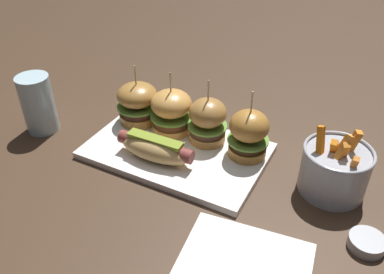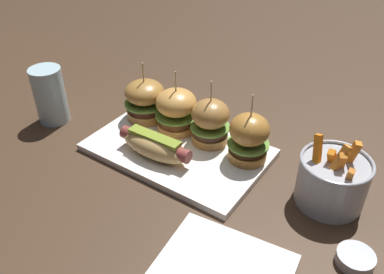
{
  "view_description": "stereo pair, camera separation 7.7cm",
  "coord_description": "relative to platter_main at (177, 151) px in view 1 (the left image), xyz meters",
  "views": [
    {
      "loc": [
        0.34,
        -0.59,
        0.52
      ],
      "look_at": [
        0.04,
        0.0,
        0.05
      ],
      "focal_mm": 37.81,
      "sensor_mm": 36.0,
      "label": 1
    },
    {
      "loc": [
        0.41,
        -0.55,
        0.52
      ],
      "look_at": [
        0.04,
        0.0,
        0.05
      ],
      "focal_mm": 37.81,
      "sensor_mm": 36.0,
      "label": 2
    }
  ],
  "objects": [
    {
      "name": "slider_far_right",
      "position": [
        0.14,
        0.05,
        0.06
      ],
      "size": [
        0.08,
        0.08,
        0.15
      ],
      "color": "#B47A32",
      "rests_on": "platter_main"
    },
    {
      "name": "slider_center_right",
      "position": [
        0.04,
        0.06,
        0.06
      ],
      "size": [
        0.08,
        0.08,
        0.14
      ],
      "color": "#AA773C",
      "rests_on": "platter_main"
    },
    {
      "name": "fries_bucket",
      "position": [
        0.31,
        0.04,
        0.04
      ],
      "size": [
        0.13,
        0.13,
        0.13
      ],
      "color": "#A8AAB2",
      "rests_on": "ground"
    },
    {
      "name": "slider_center_left",
      "position": [
        -0.04,
        0.06,
        0.06
      ],
      "size": [
        0.09,
        0.09,
        0.14
      ],
      "color": "gold",
      "rests_on": "platter_main"
    },
    {
      "name": "water_glass",
      "position": [
        -0.32,
        -0.06,
        0.06
      ],
      "size": [
        0.07,
        0.07,
        0.13
      ],
      "primitive_type": "cylinder",
      "color": "silver",
      "rests_on": "ground"
    },
    {
      "name": "slider_far_left",
      "position": [
        -0.13,
        0.05,
        0.05
      ],
      "size": [
        0.09,
        0.09,
        0.14
      ],
      "color": "#A87636",
      "rests_on": "platter_main"
    },
    {
      "name": "sauce_ramekin",
      "position": [
        0.39,
        -0.07,
        0.0
      ],
      "size": [
        0.06,
        0.06,
        0.02
      ],
      "color": "#B7BABF",
      "rests_on": "ground"
    },
    {
      "name": "hot_dog",
      "position": [
        -0.02,
        -0.05,
        0.03
      ],
      "size": [
        0.16,
        0.06,
        0.05
      ],
      "color": "tan",
      "rests_on": "platter_main"
    },
    {
      "name": "ground_plane",
      "position": [
        0.0,
        0.0,
        -0.01
      ],
      "size": [
        3.0,
        3.0,
        0.0
      ],
      "primitive_type": "plane",
      "color": "#422D1E"
    },
    {
      "name": "platter_main",
      "position": [
        0.0,
        0.0,
        0.0
      ],
      "size": [
        0.36,
        0.23,
        0.01
      ],
      "primitive_type": "cube",
      "color": "white",
      "rests_on": "ground"
    }
  ]
}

